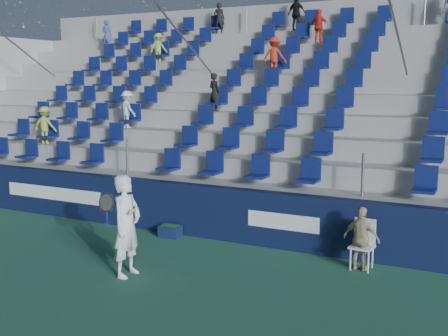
{
  "coord_description": "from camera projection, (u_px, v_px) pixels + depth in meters",
  "views": [
    {
      "loc": [
        5.73,
        -7.78,
        3.57
      ],
      "look_at": [
        0.2,
        2.8,
        1.7
      ],
      "focal_mm": 45.0,
      "sensor_mm": 36.0,
      "label": 1
    }
  ],
  "objects": [
    {
      "name": "line_judge",
      "position": [
        362.0,
        239.0,
        10.58
      ],
      "size": [
        0.76,
        0.42,
        1.23
      ],
      "primitive_type": "imported",
      "rotation": [
        0.0,
        0.0,
        2.96
      ],
      "color": "tan",
      "rests_on": "ground"
    },
    {
      "name": "ball_bin",
      "position": [
        170.0,
        230.0,
        12.91
      ],
      "size": [
        0.51,
        0.36,
        0.28
      ],
      "color": "#111A3E",
      "rests_on": "ground"
    },
    {
      "name": "grandstand",
      "position": [
        302.0,
        129.0,
        16.88
      ],
      "size": [
        24.0,
        8.17,
        6.63
      ],
      "color": "#999994",
      "rests_on": "ground"
    },
    {
      "name": "sponsor_wall",
      "position": [
        223.0,
        213.0,
        12.65
      ],
      "size": [
        24.0,
        0.32,
        1.2
      ],
      "color": "#0F1737",
      "rests_on": "ground"
    },
    {
      "name": "ground",
      "position": [
        141.0,
        283.0,
        9.99
      ],
      "size": [
        70.0,
        70.0,
        0.0
      ],
      "primitive_type": "plane",
      "color": "#2A6247",
      "rests_on": "ground"
    },
    {
      "name": "tennis_player",
      "position": [
        127.0,
        226.0,
        10.24
      ],
      "size": [
        0.69,
        0.7,
        1.88
      ],
      "color": "white",
      "rests_on": "ground"
    },
    {
      "name": "line_judge_chair",
      "position": [
        363.0,
        240.0,
        10.72
      ],
      "size": [
        0.45,
        0.46,
        0.95
      ],
      "color": "white",
      "rests_on": "ground"
    }
  ]
}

